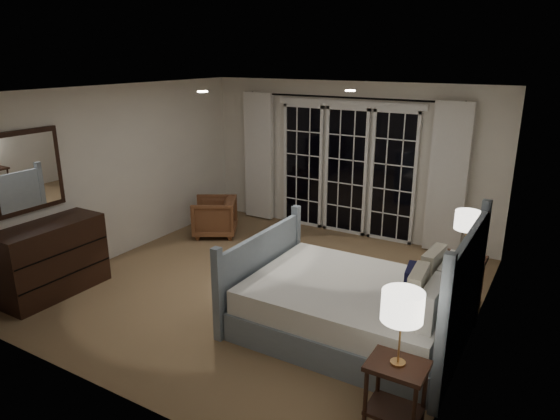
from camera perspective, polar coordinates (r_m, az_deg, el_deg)
The scene contains 20 objects.
floor at distance 6.57m, azimuth -1.49°, elevation -8.80°, with size 5.00×5.00×0.00m, color olive.
ceiling at distance 5.91m, azimuth -1.68°, elevation 13.50°, with size 5.00×5.00×0.00m, color white.
wall_left at distance 7.71m, azimuth -17.56°, elevation 4.23°, with size 0.02×5.00×2.50m, color silver.
wall_right at distance 5.29m, azimuth 22.01°, elevation -2.11°, with size 0.02×5.00×2.50m, color silver.
wall_back at distance 8.29m, azimuth 7.70°, elevation 5.76°, with size 5.00×0.02×2.50m, color silver.
wall_front at distance 4.34m, azimuth -19.52°, elevation -6.05°, with size 5.00×0.02×2.50m, color silver.
french_doors at distance 8.29m, azimuth 7.54°, elevation 4.63°, with size 2.50×0.04×2.20m.
curtain_rod at distance 8.06m, azimuth 7.70°, elevation 12.62°, with size 0.03×0.03×3.50m, color black.
curtain_left at distance 8.96m, azimuth -2.42°, elevation 6.13°, with size 0.55×0.10×2.25m, color silver.
curtain_right at distance 7.72m, azimuth 18.64°, elevation 3.37°, with size 0.55×0.10×2.25m, color silver.
downlight_a at distance 6.07m, azimuth 8.03°, elevation 13.35°, with size 0.12×0.12×0.01m, color white.
downlight_b at distance 5.94m, azimuth -8.85°, elevation 13.23°, with size 0.12×0.12×0.01m, color white.
bed at distance 5.48m, azimuth 8.63°, elevation -10.74°, with size 2.32×1.67×1.36m.
nightstand_left at distance 4.28m, azimuth 13.10°, elevation -19.03°, with size 0.46×0.37×0.60m.
nightstand_right at distance 6.27m, azimuth 20.01°, elevation -6.98°, with size 0.50×0.40×0.65m.
lamp_left at distance 3.91m, azimuth 13.81°, elevation -10.70°, with size 0.32×0.32×0.62m.
lamp_right at distance 6.03m, azimuth 20.66°, elevation -1.18°, with size 0.29×0.29×0.56m.
armchair at distance 8.35m, azimuth -7.50°, elevation -0.77°, with size 0.68×0.70×0.64m, color brown.
dresser at distance 6.86m, azimuth -24.67°, elevation -5.11°, with size 0.55×1.31×0.92m.
mirror at distance 6.75m, azimuth -26.99°, elevation 3.94°, with size 0.05×0.85×1.00m.
Camera 1 is at (3.15, -4.99, 2.91)m, focal length 32.00 mm.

